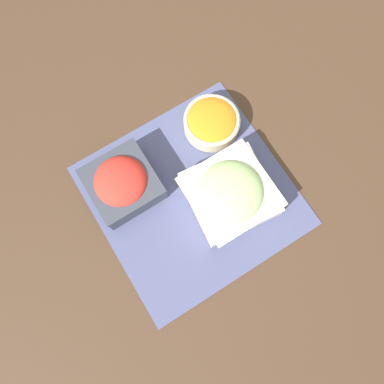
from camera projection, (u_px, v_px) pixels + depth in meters
The scene contains 5 objects.
ground_plane at pixel (192, 195), 0.93m from camera, with size 3.00×3.00×0.00m, color #422D1E.
placemat at pixel (192, 195), 0.93m from camera, with size 0.46×0.46×0.00m.
cucumber_bowl at pixel (230, 193), 0.89m from camera, with size 0.21×0.21×0.09m.
tomato_bowl at pixel (122, 183), 0.89m from camera, with size 0.16×0.16×0.09m.
carrot_bowl at pixel (212, 122), 0.94m from camera, with size 0.14×0.14×0.06m.
Camera 1 is at (-0.12, -0.19, 0.90)m, focal length 35.00 mm.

